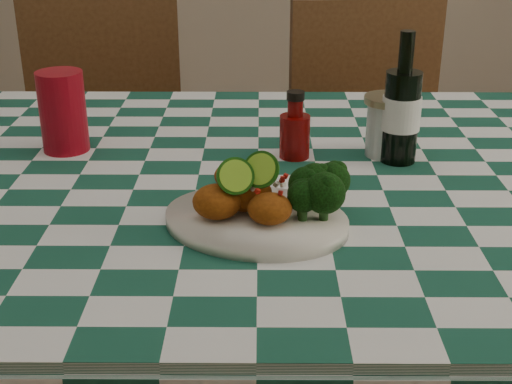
# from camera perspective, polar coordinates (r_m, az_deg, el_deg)

# --- Properties ---
(dining_table) EXTENTS (1.66, 1.06, 0.79)m
(dining_table) POSITION_cam_1_polar(r_m,az_deg,el_deg) (1.42, 0.15, -13.40)
(dining_table) COLOR #174D3A
(dining_table) RESTS_ON ground
(plate) EXTENTS (0.33, 0.29, 0.02)m
(plate) POSITION_cam_1_polar(r_m,az_deg,el_deg) (1.04, 0.00, -2.31)
(plate) COLOR white
(plate) RESTS_ON dining_table
(fried_chicken_pile) EXTENTS (0.13, 0.10, 0.09)m
(fried_chicken_pile) POSITION_cam_1_polar(r_m,az_deg,el_deg) (1.02, -0.39, 0.29)
(fried_chicken_pile) COLOR #99480E
(fried_chicken_pile) RESTS_ON plate
(broccoli_side) EXTENTS (0.09, 0.09, 0.07)m
(broccoli_side) POSITION_cam_1_polar(r_m,az_deg,el_deg) (1.04, 5.07, 0.10)
(broccoli_side) COLOR black
(broccoli_side) RESTS_ON plate
(red_tumbler) EXTENTS (0.10, 0.10, 0.15)m
(red_tumbler) POSITION_cam_1_polar(r_m,az_deg,el_deg) (1.37, -15.20, 6.23)
(red_tumbler) COLOR maroon
(red_tumbler) RESTS_ON dining_table
(ketchup_bottle) EXTENTS (0.07, 0.07, 0.12)m
(ketchup_bottle) POSITION_cam_1_polar(r_m,az_deg,el_deg) (1.29, 3.13, 5.39)
(ketchup_bottle) COLOR #670605
(ketchup_bottle) RESTS_ON dining_table
(mason_jar) EXTENTS (0.09, 0.09, 0.11)m
(mason_jar) POSITION_cam_1_polar(r_m,az_deg,el_deg) (1.32, 10.46, 5.21)
(mason_jar) COLOR #B2BCBA
(mason_jar) RESTS_ON dining_table
(beer_bottle) EXTENTS (0.09, 0.09, 0.23)m
(beer_bottle) POSITION_cam_1_polar(r_m,az_deg,el_deg) (1.28, 11.64, 7.36)
(beer_bottle) COLOR black
(beer_bottle) RESTS_ON dining_table
(wooden_chair_left) EXTENTS (0.52, 0.54, 0.98)m
(wooden_chair_left) POSITION_cam_1_polar(r_m,az_deg,el_deg) (2.04, -11.65, 1.27)
(wooden_chair_left) COLOR #472814
(wooden_chair_left) RESTS_ON ground
(wooden_chair_right) EXTENTS (0.49, 0.51, 0.95)m
(wooden_chair_right) POSITION_cam_1_polar(r_m,az_deg,el_deg) (2.00, 9.74, 0.57)
(wooden_chair_right) COLOR #472814
(wooden_chair_right) RESTS_ON ground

